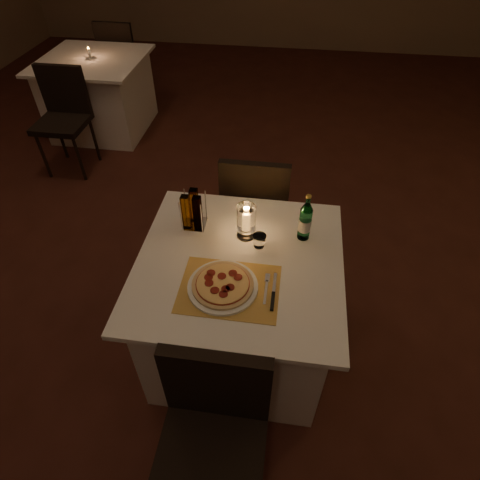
# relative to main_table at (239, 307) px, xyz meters

# --- Properties ---
(floor) EXTENTS (8.00, 10.00, 0.02)m
(floor) POSITION_rel_main_table_xyz_m (0.03, 0.35, -0.38)
(floor) COLOR #4D2118
(floor) RESTS_ON ground
(main_table) EXTENTS (1.00, 1.00, 0.74)m
(main_table) POSITION_rel_main_table_xyz_m (0.00, 0.00, 0.00)
(main_table) COLOR white
(main_table) RESTS_ON ground
(chair_near) EXTENTS (0.42, 0.42, 0.90)m
(chair_near) POSITION_rel_main_table_xyz_m (-0.00, -0.71, 0.18)
(chair_near) COLOR black
(chair_near) RESTS_ON ground
(chair_far) EXTENTS (0.42, 0.42, 0.90)m
(chair_far) POSITION_rel_main_table_xyz_m (-0.00, 0.71, 0.18)
(chair_far) COLOR black
(chair_far) RESTS_ON ground
(placemat) EXTENTS (0.45, 0.34, 0.00)m
(placemat) POSITION_rel_main_table_xyz_m (-0.02, -0.18, 0.37)
(placemat) COLOR gold
(placemat) RESTS_ON main_table
(plate) EXTENTS (0.32, 0.32, 0.01)m
(plate) POSITION_rel_main_table_xyz_m (-0.05, -0.18, 0.38)
(plate) COLOR white
(plate) RESTS_ON placemat
(pizza) EXTENTS (0.28, 0.28, 0.02)m
(pizza) POSITION_rel_main_table_xyz_m (-0.05, -0.18, 0.39)
(pizza) COLOR #D8B77F
(pizza) RESTS_ON plate
(fork) EXTENTS (0.02, 0.18, 0.00)m
(fork) POSITION_rel_main_table_xyz_m (0.14, -0.15, 0.37)
(fork) COLOR silver
(fork) RESTS_ON placemat
(knife) EXTENTS (0.02, 0.22, 0.01)m
(knife) POSITION_rel_main_table_xyz_m (0.18, -0.21, 0.37)
(knife) COLOR black
(knife) RESTS_ON placemat
(tumbler) EXTENTS (0.07, 0.07, 0.07)m
(tumbler) POSITION_rel_main_table_xyz_m (0.08, 0.12, 0.40)
(tumbler) COLOR white
(tumbler) RESTS_ON main_table
(water_bottle) EXTENTS (0.06, 0.06, 0.27)m
(water_bottle) POSITION_rel_main_table_xyz_m (0.30, 0.21, 0.47)
(water_bottle) COLOR #5EB07E
(water_bottle) RESTS_ON main_table
(hurricane_candle) EXTENTS (0.10, 0.10, 0.19)m
(hurricane_candle) POSITION_rel_main_table_xyz_m (0.01, 0.18, 0.48)
(hurricane_candle) COLOR white
(hurricane_candle) RESTS_ON main_table
(cruet_caddy) EXTENTS (0.12, 0.12, 0.21)m
(cruet_caddy) POSITION_rel_main_table_xyz_m (-0.27, 0.22, 0.46)
(cruet_caddy) COLOR white
(cruet_caddy) RESTS_ON main_table
(neighbor_table_left) EXTENTS (1.00, 1.00, 0.74)m
(neighbor_table_left) POSITION_rel_main_table_xyz_m (-1.83, 2.49, 0.00)
(neighbor_table_left) COLOR white
(neighbor_table_left) RESTS_ON ground
(neighbor_chair_la) EXTENTS (0.42, 0.42, 0.90)m
(neighbor_chair_la) POSITION_rel_main_table_xyz_m (-1.83, 1.77, 0.18)
(neighbor_chair_la) COLOR black
(neighbor_chair_la) RESTS_ON ground
(neighbor_chair_lb) EXTENTS (0.42, 0.42, 0.90)m
(neighbor_chair_lb) POSITION_rel_main_table_xyz_m (-1.83, 3.20, 0.18)
(neighbor_chair_lb) COLOR black
(neighbor_chair_lb) RESTS_ON ground
(neighbor_candle_left) EXTENTS (0.03, 0.03, 0.11)m
(neighbor_candle_left) POSITION_rel_main_table_xyz_m (-1.83, 2.49, 0.41)
(neighbor_candle_left) COLOR white
(neighbor_candle_left) RESTS_ON neighbor_table_left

